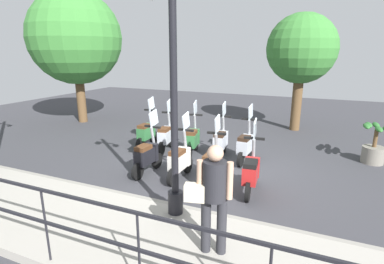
# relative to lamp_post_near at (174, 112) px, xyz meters

# --- Properties ---
(ground_plane) EXTENTS (28.00, 28.00, 0.00)m
(ground_plane) POSITION_rel_lamp_post_near_xyz_m (2.40, 0.30, -1.97)
(ground_plane) COLOR #38383D
(promenade_walkway) EXTENTS (2.20, 20.00, 0.15)m
(promenade_walkway) POSITION_rel_lamp_post_near_xyz_m (-0.75, 0.30, -1.89)
(promenade_walkway) COLOR #A39E93
(promenade_walkway) RESTS_ON ground_plane
(fence_railing) EXTENTS (0.04, 16.03, 1.07)m
(fence_railing) POSITION_rel_lamp_post_near_xyz_m (-1.80, 0.30, -1.07)
(fence_railing) COLOR black
(fence_railing) RESTS_ON promenade_walkway
(lamp_post_near) EXTENTS (0.26, 0.90, 4.12)m
(lamp_post_near) POSITION_rel_lamp_post_near_xyz_m (0.00, 0.00, 0.00)
(lamp_post_near) COLOR black
(lamp_post_near) RESTS_ON promenade_walkway
(pedestrian_with_bag) EXTENTS (0.39, 0.64, 1.59)m
(pedestrian_with_bag) POSITION_rel_lamp_post_near_xyz_m (-0.76, -0.95, -0.89)
(pedestrian_with_bag) COLOR #28282D
(pedestrian_with_bag) RESTS_ON promenade_walkway
(tree_large) EXTENTS (3.68, 3.68, 5.27)m
(tree_large) POSITION_rel_lamp_post_near_xyz_m (5.41, 7.09, 1.45)
(tree_large) COLOR brown
(tree_large) RESTS_ON ground_plane
(tree_distant) EXTENTS (2.50, 2.50, 4.26)m
(tree_distant) POSITION_rel_lamp_post_near_xyz_m (7.55, -1.37, 1.01)
(tree_distant) COLOR brown
(tree_distant) RESTS_ON ground_plane
(potted_palm) EXTENTS (1.06, 0.66, 1.05)m
(potted_palm) POSITION_rel_lamp_post_near_xyz_m (4.65, -3.62, -1.52)
(potted_palm) COLOR slate
(potted_palm) RESTS_ON ground_plane
(scooter_near_0) EXTENTS (1.23, 0.44, 1.54)m
(scooter_near_0) POSITION_rel_lamp_post_near_xyz_m (1.59, -0.98, -1.49)
(scooter_near_0) COLOR black
(scooter_near_0) RESTS_ON ground_plane
(scooter_near_1) EXTENTS (1.23, 0.44, 1.54)m
(scooter_near_1) POSITION_rel_lamp_post_near_xyz_m (1.66, -0.10, -1.49)
(scooter_near_1) COLOR black
(scooter_near_1) RESTS_ON ground_plane
(scooter_near_2) EXTENTS (1.23, 0.44, 1.54)m
(scooter_near_2) POSITION_rel_lamp_post_near_xyz_m (1.65, 0.69, -1.49)
(scooter_near_2) COLOR black
(scooter_near_2) RESTS_ON ground_plane
(scooter_near_3) EXTENTS (1.23, 0.44, 1.54)m
(scooter_near_3) POSITION_rel_lamp_post_near_xyz_m (1.62, 1.57, -1.49)
(scooter_near_3) COLOR black
(scooter_near_3) RESTS_ON ground_plane
(scooter_far_0) EXTENTS (1.23, 0.44, 1.54)m
(scooter_far_0) POSITION_rel_lamp_post_near_xyz_m (3.36, -0.45, -1.49)
(scooter_far_0) COLOR black
(scooter_far_0) RESTS_ON ground_plane
(scooter_far_1) EXTENTS (1.23, 0.44, 1.54)m
(scooter_far_1) POSITION_rel_lamp_post_near_xyz_m (3.46, 0.29, -1.49)
(scooter_far_1) COLOR black
(scooter_far_1) RESTS_ON ground_plane
(scooter_far_2) EXTENTS (1.23, 0.47, 1.54)m
(scooter_far_2) POSITION_rel_lamp_post_near_xyz_m (3.35, 1.10, -1.49)
(scooter_far_2) COLOR black
(scooter_far_2) RESTS_ON ground_plane
(scooter_far_3) EXTENTS (1.23, 0.44, 1.54)m
(scooter_far_3) POSITION_rel_lamp_post_near_xyz_m (3.34, 1.96, -1.49)
(scooter_far_3) COLOR black
(scooter_far_3) RESTS_ON ground_plane
(scooter_far_4) EXTENTS (1.23, 0.44, 1.54)m
(scooter_far_4) POSITION_rel_lamp_post_near_xyz_m (3.45, 2.70, -1.49)
(scooter_far_4) COLOR black
(scooter_far_4) RESTS_ON ground_plane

